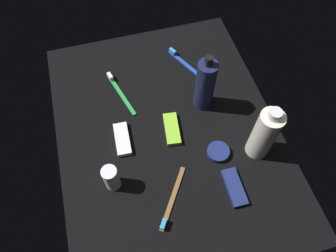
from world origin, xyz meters
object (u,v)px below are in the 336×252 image
object	(u,v)px
deodorant_stick	(111,178)
snack_bar_navy	(234,187)
lotion_bottle	(205,85)
bodywash_bottle	(264,134)
toothbrush_brown	(172,201)
cream_tin_left	(218,152)
toothbrush_green	(119,91)
toothbrush_blue	(185,63)
snack_bar_lime	(172,130)
snack_bar_white	(122,139)

from	to	relation	value
deodorant_stick	snack_bar_navy	world-z (taller)	deodorant_stick
lotion_bottle	bodywash_bottle	bearing A→B (deg)	-153.62
lotion_bottle	toothbrush_brown	xyz separation A→B (cm)	(-27.62, 17.80, -8.45)
snack_bar_navy	cream_tin_left	bearing A→B (deg)	4.08
lotion_bottle	snack_bar_navy	xyz separation A→B (cm)	(-28.49, 0.77, -8.30)
toothbrush_green	cream_tin_left	world-z (taller)	toothbrush_green
cream_tin_left	lotion_bottle	bearing A→B (deg)	-4.23
deodorant_stick	toothbrush_brown	distance (cm)	16.66
toothbrush_brown	toothbrush_blue	world-z (taller)	same
deodorant_stick	toothbrush_green	bearing A→B (deg)	-14.00
deodorant_stick	snack_bar_lime	xyz separation A→B (cm)	(11.40, -19.57, -3.60)
toothbrush_brown	cream_tin_left	bearing A→B (deg)	-58.69
toothbrush_brown	snack_bar_lime	bearing A→B (deg)	-16.45
lotion_bottle	deodorant_stick	size ratio (longest dim) A/B	2.35
bodywash_bottle	toothbrush_brown	world-z (taller)	bodywash_bottle
lotion_bottle	snack_bar_lime	xyz separation A→B (cm)	(-7.32, 11.80, -8.30)
bodywash_bottle	snack_bar_navy	world-z (taller)	bodywash_bottle
lotion_bottle	toothbrush_green	xyz separation A→B (cm)	(10.95, 23.98, -8.45)
bodywash_bottle	toothbrush_green	world-z (taller)	bodywash_bottle
bodywash_bottle	deodorant_stick	xyz separation A→B (cm)	(0.70, 41.00, -4.65)
lotion_bottle	toothbrush_brown	distance (cm)	33.93
bodywash_bottle	deodorant_stick	bearing A→B (deg)	89.03
lotion_bottle	snack_bar_white	distance (cm)	28.47
deodorant_stick	snack_bar_white	world-z (taller)	deodorant_stick
toothbrush_blue	deodorant_stick	bearing A→B (deg)	138.65
bodywash_bottle	snack_bar_white	bearing A→B (deg)	70.09
bodywash_bottle	snack_bar_white	distance (cm)	39.28
toothbrush_brown	toothbrush_green	bearing A→B (deg)	9.11
bodywash_bottle	toothbrush_green	distance (cm)	46.06
deodorant_stick	snack_bar_navy	size ratio (longest dim) A/B	0.84
snack_bar_white	snack_bar_navy	distance (cm)	33.94
bodywash_bottle	snack_bar_lime	size ratio (longest dim) A/B	1.88
deodorant_stick	toothbrush_brown	world-z (taller)	deodorant_stick
snack_bar_white	cream_tin_left	bearing A→B (deg)	-111.14
snack_bar_lime	toothbrush_blue	bearing A→B (deg)	-18.02
toothbrush_brown	toothbrush_blue	xyz separation A→B (cm)	(44.07, -17.38, 0.00)
snack_bar_lime	cream_tin_left	xyz separation A→B (cm)	(-10.27, -10.50, 0.06)
lotion_bottle	deodorant_stick	xyz separation A→B (cm)	(-18.72, 31.37, -4.70)
snack_bar_lime	snack_bar_navy	bearing A→B (deg)	-144.91
lotion_bottle	toothbrush_blue	size ratio (longest dim) A/B	1.23
snack_bar_white	snack_bar_lime	bearing A→B (deg)	-90.90
deodorant_stick	toothbrush_brown	bearing A→B (deg)	-123.26
snack_bar_lime	snack_bar_navy	size ratio (longest dim) A/B	1.00
lotion_bottle	snack_bar_navy	distance (cm)	29.68
deodorant_stick	cream_tin_left	xyz separation A→B (cm)	(1.13, -30.07, -3.54)
toothbrush_brown	snack_bar_navy	bearing A→B (deg)	-92.91
lotion_bottle	cream_tin_left	xyz separation A→B (cm)	(-17.59, 1.30, -8.24)
toothbrush_brown	snack_bar_lime	xyz separation A→B (cm)	(20.30, -5.99, 0.14)
snack_bar_white	cream_tin_left	world-z (taller)	cream_tin_left
lotion_bottle	cream_tin_left	bearing A→B (deg)	175.77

